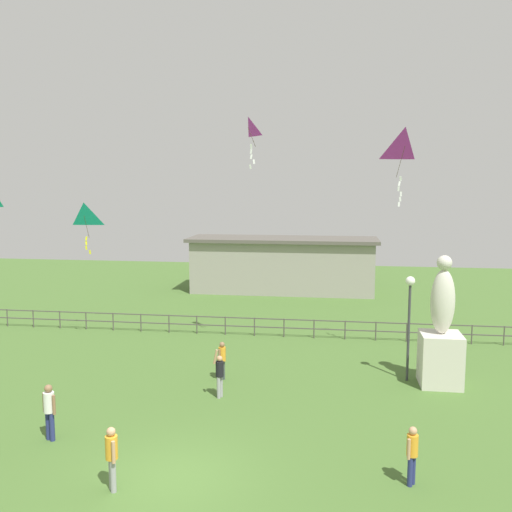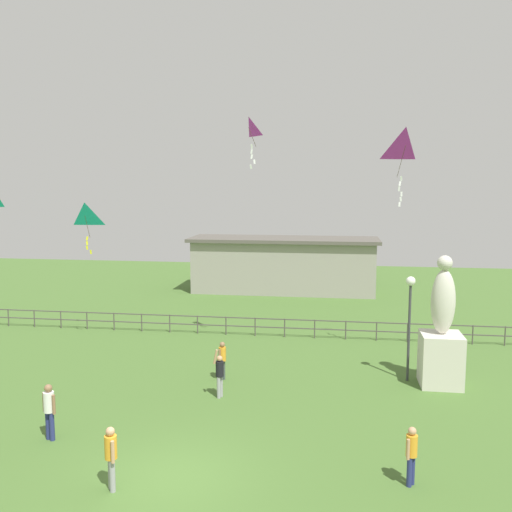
{
  "view_description": "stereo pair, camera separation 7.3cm",
  "coord_description": "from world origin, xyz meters",
  "px_view_note": "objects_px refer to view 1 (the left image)",
  "views": [
    {
      "loc": [
        4.09,
        -13.28,
        7.64
      ],
      "look_at": [
        1.41,
        5.5,
        5.21
      ],
      "focal_mm": 39.0,
      "sensor_mm": 36.0,
      "label": 1
    },
    {
      "loc": [
        4.16,
        -13.27,
        7.64
      ],
      "look_at": [
        1.41,
        5.5,
        5.21
      ],
      "focal_mm": 39.0,
      "sensor_mm": 36.0,
      "label": 2
    }
  ],
  "objects_px": {
    "statue_monument": "(441,342)",
    "kite_3": "(405,148)",
    "person_1": "(49,408)",
    "person_2": "(112,454)",
    "person_0": "(412,452)",
    "kite_1": "(84,217)",
    "kite_2": "(248,130)",
    "person_3": "(220,373)",
    "person_4": "(222,358)",
    "lamppost": "(410,305)"
  },
  "relations": [
    {
      "from": "person_1",
      "to": "kite_3",
      "type": "relative_size",
      "value": 0.54
    },
    {
      "from": "statue_monument",
      "to": "person_0",
      "type": "relative_size",
      "value": 3.22
    },
    {
      "from": "person_4",
      "to": "kite_1",
      "type": "relative_size",
      "value": 0.63
    },
    {
      "from": "kite_3",
      "to": "person_1",
      "type": "bearing_deg",
      "value": -140.39
    },
    {
      "from": "person_3",
      "to": "kite_2",
      "type": "xyz_separation_m",
      "value": [
        0.2,
        5.47,
        9.11
      ]
    },
    {
      "from": "person_0",
      "to": "person_1",
      "type": "distance_m",
      "value": 10.48
    },
    {
      "from": "person_4",
      "to": "kite_3",
      "type": "relative_size",
      "value": 0.48
    },
    {
      "from": "person_3",
      "to": "statue_monument",
      "type": "bearing_deg",
      "value": 16.86
    },
    {
      "from": "kite_2",
      "to": "kite_3",
      "type": "relative_size",
      "value": 0.69
    },
    {
      "from": "statue_monument",
      "to": "person_2",
      "type": "xyz_separation_m",
      "value": [
        -9.51,
        -8.89,
        -0.73
      ]
    },
    {
      "from": "person_2",
      "to": "person_4",
      "type": "xyz_separation_m",
      "value": [
        1.12,
        8.24,
        -0.07
      ]
    },
    {
      "from": "person_2",
      "to": "person_3",
      "type": "bearing_deg",
      "value": 77.72
    },
    {
      "from": "person_4",
      "to": "person_3",
      "type": "bearing_deg",
      "value": -81.24
    },
    {
      "from": "lamppost",
      "to": "person_3",
      "type": "height_order",
      "value": "lamppost"
    },
    {
      "from": "lamppost",
      "to": "person_1",
      "type": "relative_size",
      "value": 2.39
    },
    {
      "from": "person_2",
      "to": "kite_2",
      "type": "bearing_deg",
      "value": 82.31
    },
    {
      "from": "person_0",
      "to": "kite_2",
      "type": "distance_m",
      "value": 15.16
    },
    {
      "from": "statue_monument",
      "to": "person_4",
      "type": "bearing_deg",
      "value": -175.52
    },
    {
      "from": "statue_monument",
      "to": "kite_2",
      "type": "relative_size",
      "value": 2.27
    },
    {
      "from": "person_2",
      "to": "kite_2",
      "type": "xyz_separation_m",
      "value": [
        1.61,
        11.9,
        9.07
      ]
    },
    {
      "from": "statue_monument",
      "to": "person_0",
      "type": "height_order",
      "value": "statue_monument"
    },
    {
      "from": "kite_2",
      "to": "kite_3",
      "type": "distance_m",
      "value": 6.7
    },
    {
      "from": "person_0",
      "to": "kite_1",
      "type": "relative_size",
      "value": 0.64
    },
    {
      "from": "person_3",
      "to": "person_2",
      "type": "bearing_deg",
      "value": -102.28
    },
    {
      "from": "statue_monument",
      "to": "kite_3",
      "type": "relative_size",
      "value": 1.57
    },
    {
      "from": "person_3",
      "to": "kite_2",
      "type": "distance_m",
      "value": 10.63
    },
    {
      "from": "statue_monument",
      "to": "kite_3",
      "type": "height_order",
      "value": "kite_3"
    },
    {
      "from": "person_1",
      "to": "kite_3",
      "type": "distance_m",
      "value": 16.68
    },
    {
      "from": "person_1",
      "to": "kite_1",
      "type": "distance_m",
      "value": 11.68
    },
    {
      "from": "lamppost",
      "to": "person_2",
      "type": "height_order",
      "value": "lamppost"
    },
    {
      "from": "lamppost",
      "to": "person_1",
      "type": "xyz_separation_m",
      "value": [
        -11.29,
        -6.82,
        -2.05
      ]
    },
    {
      "from": "lamppost",
      "to": "kite_2",
      "type": "distance_m",
      "value": 10.07
    },
    {
      "from": "statue_monument",
      "to": "person_0",
      "type": "bearing_deg",
      "value": -105.06
    },
    {
      "from": "lamppost",
      "to": "person_3",
      "type": "xyz_separation_m",
      "value": [
        -6.93,
        -2.78,
        -2.12
      ]
    },
    {
      "from": "person_2",
      "to": "kite_1",
      "type": "height_order",
      "value": "kite_1"
    },
    {
      "from": "person_1",
      "to": "kite_1",
      "type": "relative_size",
      "value": 0.71
    },
    {
      "from": "person_3",
      "to": "kite_1",
      "type": "distance_m",
      "value": 11.02
    },
    {
      "from": "lamppost",
      "to": "person_1",
      "type": "distance_m",
      "value": 13.35
    },
    {
      "from": "kite_2",
      "to": "person_0",
      "type": "bearing_deg",
      "value": -60.98
    },
    {
      "from": "person_0",
      "to": "person_4",
      "type": "relative_size",
      "value": 1.02
    },
    {
      "from": "statue_monument",
      "to": "kite_1",
      "type": "distance_m",
      "value": 16.79
    },
    {
      "from": "person_2",
      "to": "person_4",
      "type": "relative_size",
      "value": 1.08
    },
    {
      "from": "person_4",
      "to": "kite_2",
      "type": "bearing_deg",
      "value": 82.51
    },
    {
      "from": "statue_monument",
      "to": "kite_3",
      "type": "bearing_deg",
      "value": 114.6
    },
    {
      "from": "person_2",
      "to": "kite_3",
      "type": "relative_size",
      "value": 0.52
    },
    {
      "from": "person_1",
      "to": "person_2",
      "type": "height_order",
      "value": "person_1"
    },
    {
      "from": "statue_monument",
      "to": "person_3",
      "type": "distance_m",
      "value": 8.51
    },
    {
      "from": "person_0",
      "to": "kite_3",
      "type": "height_order",
      "value": "kite_3"
    },
    {
      "from": "person_4",
      "to": "kite_1",
      "type": "distance_m",
      "value": 9.98
    },
    {
      "from": "statue_monument",
      "to": "lamppost",
      "type": "relative_size",
      "value": 1.21
    }
  ]
}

